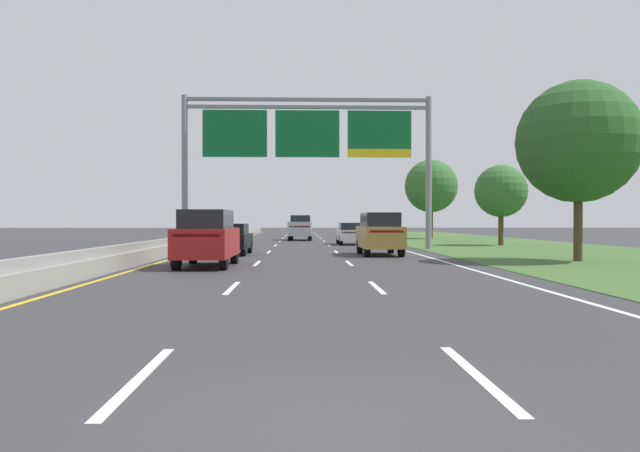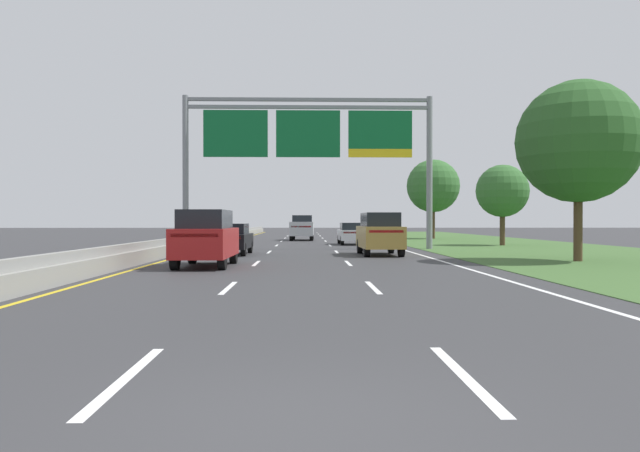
# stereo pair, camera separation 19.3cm
# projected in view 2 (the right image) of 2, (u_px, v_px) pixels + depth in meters

# --- Properties ---
(ground_plane) EXTENTS (220.00, 220.00, 0.00)m
(ground_plane) POSITION_uv_depth(u_px,v_px,m) (303.00, 247.00, 40.22)
(ground_plane) COLOR #333335
(lane_striping) EXTENTS (11.96, 106.00, 0.01)m
(lane_striping) POSITION_uv_depth(u_px,v_px,m) (303.00, 247.00, 39.76)
(lane_striping) COLOR white
(lane_striping) RESTS_ON ground
(grass_verge_right) EXTENTS (14.00, 110.00, 0.02)m
(grass_verge_right) POSITION_uv_depth(u_px,v_px,m) (515.00, 247.00, 40.57)
(grass_verge_right) COLOR #3D602D
(grass_verge_right) RESTS_ON ground
(median_barrier_concrete) EXTENTS (0.60, 110.00, 0.85)m
(median_barrier_concrete) POSITION_uv_depth(u_px,v_px,m) (202.00, 242.00, 40.05)
(median_barrier_concrete) COLOR gray
(median_barrier_concrete) RESTS_ON ground
(overhead_sign_gantry) EXTENTS (15.06, 0.42, 9.23)m
(overhead_sign_gantry) POSITION_uv_depth(u_px,v_px,m) (308.00, 140.00, 36.93)
(overhead_sign_gantry) COLOR gray
(overhead_sign_gantry) RESTS_ON ground
(pickup_truck_silver) EXTENTS (2.14, 5.45, 2.20)m
(pickup_truck_silver) POSITION_uv_depth(u_px,v_px,m) (302.00, 228.00, 54.18)
(pickup_truck_silver) COLOR #B2B5BA
(pickup_truck_silver) RESTS_ON ground
(car_white_right_lane_sedan) EXTENTS (1.88, 4.42, 1.57)m
(car_white_right_lane_sedan) POSITION_uv_depth(u_px,v_px,m) (352.00, 233.00, 44.25)
(car_white_right_lane_sedan) COLOR silver
(car_white_right_lane_sedan) RESTS_ON ground
(car_black_left_lane_sedan) EXTENTS (1.90, 4.43, 1.57)m
(car_black_left_lane_sedan) POSITION_uv_depth(u_px,v_px,m) (231.00, 238.00, 31.11)
(car_black_left_lane_sedan) COLOR black
(car_black_left_lane_sedan) RESTS_ON ground
(car_red_left_lane_suv) EXTENTS (1.94, 4.71, 2.11)m
(car_red_left_lane_suv) POSITION_uv_depth(u_px,v_px,m) (206.00, 237.00, 22.91)
(car_red_left_lane_suv) COLOR maroon
(car_red_left_lane_suv) RESTS_ON ground
(car_gold_right_lane_suv) EXTENTS (1.96, 4.72, 2.11)m
(car_gold_right_lane_suv) POSITION_uv_depth(u_px,v_px,m) (380.00, 233.00, 30.67)
(car_gold_right_lane_suv) COLOR #A38438
(car_gold_right_lane_suv) RESTS_ON ground
(roadside_tree_near) EXTENTS (5.12, 5.12, 7.59)m
(roadside_tree_near) POSITION_uv_depth(u_px,v_px,m) (578.00, 142.00, 25.72)
(roadside_tree_near) COLOR #4C3823
(roadside_tree_near) RESTS_ON ground
(roadside_tree_mid) EXTENTS (3.62, 3.62, 5.59)m
(roadside_tree_mid) POSITION_uv_depth(u_px,v_px,m) (502.00, 191.00, 42.46)
(roadside_tree_mid) COLOR #4C3823
(roadside_tree_mid) RESTS_ON ground
(roadside_tree_far) EXTENTS (5.00, 5.00, 7.52)m
(roadside_tree_far) POSITION_uv_depth(u_px,v_px,m) (433.00, 186.00, 58.22)
(roadside_tree_far) COLOR #4C3823
(roadside_tree_far) RESTS_ON ground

